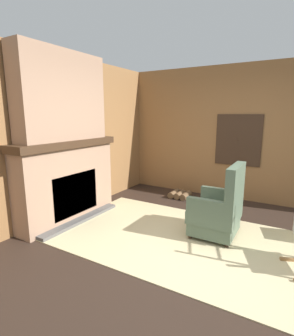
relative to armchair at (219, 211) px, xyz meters
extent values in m
plane|color=#2D2119|center=(-0.01, -0.62, -0.37)|extent=(14.00, 14.00, 0.00)
cube|color=olive|center=(-2.53, -0.62, 0.96)|extent=(0.06, 5.58, 2.67)
cube|color=olive|center=(-0.01, 1.90, 0.96)|extent=(5.58, 0.06, 2.67)
cube|color=#382619|center=(-0.18, 1.86, 0.84)|extent=(0.87, 0.02, 1.01)
cube|color=silver|center=(-0.18, 1.87, 0.84)|extent=(0.83, 0.01, 0.97)
cube|color=#382619|center=(-0.18, 1.86, 0.84)|extent=(0.02, 0.02, 0.97)
cube|color=#382619|center=(-0.18, 1.86, 0.84)|extent=(0.83, 0.02, 0.02)
cube|color=#9E7A60|center=(-2.31, -0.62, 0.23)|extent=(0.37, 1.78, 1.20)
cube|color=black|center=(-2.17, -0.62, 0.08)|extent=(0.08, 0.92, 0.67)
cube|color=#565451|center=(-2.05, -0.62, -0.34)|extent=(0.16, 1.60, 0.06)
cube|color=#3D2819|center=(-2.31, -0.62, 0.88)|extent=(0.47, 1.88, 0.11)
cube|color=#9E7A60|center=(-2.31, -0.62, 1.61)|extent=(0.33, 1.56, 1.34)
cube|color=#C6B789|center=(-0.34, -0.36, -0.37)|extent=(3.74, 2.14, 0.01)
cube|color=#516651|center=(-0.05, 0.00, -0.19)|extent=(0.61, 0.67, 0.24)
cube|color=#516651|center=(-0.05, 0.00, -0.04)|extent=(0.64, 0.71, 0.18)
cube|color=#516651|center=(0.20, 0.00, 0.36)|extent=(0.13, 0.70, 0.64)
cube|color=#516651|center=(-0.07, -0.31, 0.15)|extent=(0.57, 0.10, 0.20)
cube|color=#516651|center=(-0.08, 0.30, 0.15)|extent=(0.57, 0.10, 0.20)
cylinder|color=#332319|center=(-0.30, -0.28, -0.34)|extent=(0.05, 0.05, 0.06)
cylinder|color=#332319|center=(-0.31, 0.28, -0.34)|extent=(0.05, 0.05, 0.06)
cylinder|color=#332319|center=(0.20, -0.28, -0.34)|extent=(0.05, 0.05, 0.06)
cylinder|color=#332319|center=(0.20, 0.28, -0.34)|extent=(0.05, 0.05, 0.06)
cylinder|color=brown|center=(-1.31, 1.36, -0.31)|extent=(0.13, 0.38, 0.13)
cylinder|color=brown|center=(-1.17, 1.36, -0.31)|extent=(0.13, 0.38, 0.13)
cylinder|color=brown|center=(-1.04, 1.36, -0.31)|extent=(0.13, 0.38, 0.13)
ellipsoid|color=silver|center=(-2.35, -1.00, 0.99)|extent=(0.10, 0.10, 0.11)
cylinder|color=white|center=(-2.35, -1.00, 1.15)|extent=(0.05, 0.05, 0.21)
cube|color=black|center=(-2.35, -0.16, 1.00)|extent=(0.13, 0.21, 0.13)
cube|color=silver|center=(-2.28, -0.16, 1.01)|extent=(0.01, 0.04, 0.02)
cylinder|color=#336093|center=(-2.37, -0.73, 1.05)|extent=(0.06, 0.24, 0.23)
camera|label=1|loc=(0.90, -3.52, 1.34)|focal=28.00mm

